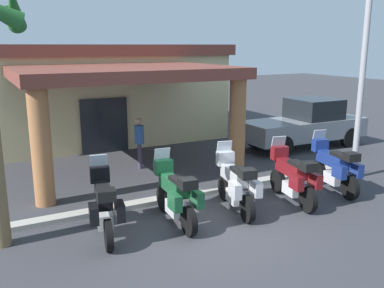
% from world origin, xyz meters
% --- Properties ---
extents(ground_plane, '(80.00, 80.00, 0.00)m').
position_xyz_m(ground_plane, '(0.00, 0.00, 0.00)').
color(ground_plane, '#38383D').
extents(motel_building, '(11.65, 11.51, 4.07)m').
position_xyz_m(motel_building, '(0.02, 10.59, 2.10)').
color(motel_building, beige).
rests_on(motel_building, ground_plane).
extents(motorcycle_black, '(0.89, 2.20, 1.61)m').
position_xyz_m(motorcycle_black, '(-2.15, 0.61, 0.70)').
color(motorcycle_black, black).
rests_on(motorcycle_black, ground_plane).
extents(motorcycle_green, '(0.73, 2.21, 1.61)m').
position_xyz_m(motorcycle_green, '(-0.50, 0.48, 0.70)').
color(motorcycle_green, black).
rests_on(motorcycle_green, ground_plane).
extents(motorcycle_silver, '(0.92, 2.19, 1.61)m').
position_xyz_m(motorcycle_silver, '(1.14, 0.45, 0.70)').
color(motorcycle_silver, black).
rests_on(motorcycle_silver, ground_plane).
extents(motorcycle_maroon, '(0.89, 2.20, 1.61)m').
position_xyz_m(motorcycle_maroon, '(2.79, 0.22, 0.70)').
color(motorcycle_maroon, black).
rests_on(motorcycle_maroon, ground_plane).
extents(motorcycle_blue, '(0.92, 2.19, 1.61)m').
position_xyz_m(motorcycle_blue, '(4.43, 0.38, 0.70)').
color(motorcycle_blue, black).
rests_on(motorcycle_blue, ground_plane).
extents(pedestrian, '(0.32, 0.51, 1.72)m').
position_xyz_m(pedestrian, '(0.40, 5.10, 1.00)').
color(pedestrian, '#3F334C').
rests_on(pedestrian, ground_plane).
extents(pickup_truck_gray, '(5.23, 2.01, 1.95)m').
position_xyz_m(pickup_truck_gray, '(7.43, 4.78, 0.94)').
color(pickup_truck_gray, black).
rests_on(pickup_truck_gray, ground_plane).
extents(roadside_sign, '(1.40, 0.18, 7.10)m').
position_xyz_m(roadside_sign, '(5.90, 0.94, 4.73)').
color(roadside_sign, '#99999E').
rests_on(roadside_sign, ground_plane).
extents(curb_strip, '(10.23, 0.36, 0.12)m').
position_xyz_m(curb_strip, '(1.14, 1.87, 0.06)').
color(curb_strip, '#ADA89E').
rests_on(curb_strip, ground_plane).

